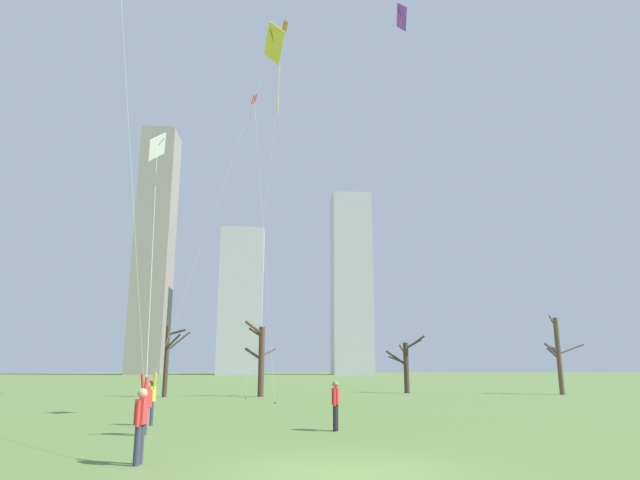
# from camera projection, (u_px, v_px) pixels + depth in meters

# --- Properties ---
(ground_plane) EXTENTS (400.00, 400.00, 0.00)m
(ground_plane) POSITION_uv_depth(u_px,v_px,m) (344.00, 472.00, 11.11)
(ground_plane) COLOR #5B7A3D
(kite_flyer_midfield_center_yellow) EXTENTS (4.83, 4.33, 14.38)m
(kite_flyer_midfield_center_yellow) POSITION_uv_depth(u_px,v_px,m) (183.00, 308.00, 20.12)
(kite_flyer_midfield_center_yellow) COLOR #33384C
(kite_flyer_midfield_center_yellow) RESTS_ON ground
(kite_flyer_foreground_right_pink) EXTENTS (1.39, 5.81, 17.67)m
(kite_flyer_foreground_right_pink) POSITION_uv_depth(u_px,v_px,m) (141.00, 330.00, 17.06)
(kite_flyer_foreground_right_pink) COLOR #726656
(kite_flyer_foreground_right_pink) RESTS_ON ground
(kite_flyer_midfield_left_white) EXTENTS (2.45, 9.58, 11.61)m
(kite_flyer_midfield_left_white) POSITION_uv_depth(u_px,v_px,m) (147.00, 322.00, 14.54)
(kite_flyer_midfield_left_white) COLOR #33384C
(kite_flyer_midfield_left_white) RESTS_ON ground
(bystander_far_off_by_trees) EXTENTS (0.29, 0.49, 1.62)m
(bystander_far_off_by_trees) POSITION_uv_depth(u_px,v_px,m) (336.00, 403.00, 18.43)
(bystander_far_off_by_trees) COLOR black
(bystander_far_off_by_trees) RESTS_ON ground
(distant_kite_drifting_right_purple) EXTENTS (2.84, 5.77, 17.88)m
(distant_kite_drifting_right_purple) POSITION_uv_depth(u_px,v_px,m) (397.00, 42.00, 24.40)
(distant_kite_drifting_right_purple) COLOR purple
(distant_kite_drifting_right_purple) RESTS_ON ground
(distant_kite_high_overhead_red) EXTENTS (2.25, 6.10, 22.70)m
(distant_kite_high_overhead_red) POSITION_uv_depth(u_px,v_px,m) (256.00, 120.00, 41.22)
(distant_kite_high_overhead_red) COLOR red
(distant_kite_high_overhead_red) RESTS_ON ground
(distant_kite_low_near_trees_orange) EXTENTS (2.45, 3.15, 26.76)m
(distant_kite_low_near_trees_orange) POSITION_uv_depth(u_px,v_px,m) (281.00, 65.00, 39.48)
(distant_kite_low_near_trees_orange) COLOR orange
(distant_kite_low_near_trees_orange) RESTS_ON ground
(bare_tree_leftmost) EXTENTS (2.75, 1.90, 6.17)m
(bare_tree_leftmost) POSITION_uv_depth(u_px,v_px,m) (558.00, 354.00, 42.71)
(bare_tree_leftmost) COLOR brown
(bare_tree_leftmost) RESTS_ON ground
(bare_tree_center) EXTENTS (1.70, 1.39, 4.95)m
(bare_tree_center) POSITION_uv_depth(u_px,v_px,m) (168.00, 358.00, 39.16)
(bare_tree_center) COLOR #423326
(bare_tree_center) RESTS_ON ground
(bare_tree_far_right_edge) EXTENTS (2.91, 2.80, 4.59)m
(bare_tree_far_right_edge) POSITION_uv_depth(u_px,v_px,m) (406.00, 364.00, 44.86)
(bare_tree_far_right_edge) COLOR #423326
(bare_tree_far_right_edge) RESTS_ON ground
(bare_tree_rightmost) EXTENTS (2.31, 2.23, 5.33)m
(bare_tree_rightmost) POSITION_uv_depth(u_px,v_px,m) (260.00, 357.00, 39.75)
(bare_tree_rightmost) COLOR #4C3828
(bare_tree_rightmost) RESTS_ON ground
(skyline_wide_slab) EXTENTS (11.92, 9.35, 40.04)m
(skyline_wide_slab) POSITION_uv_depth(u_px,v_px,m) (241.00, 300.00, 151.92)
(skyline_wide_slab) COLOR #B2B2B7
(skyline_wide_slab) RESTS_ON ground
(skyline_mid_tower_left) EXTENTS (10.84, 10.54, 50.43)m
(skyline_mid_tower_left) POSITION_uv_depth(u_px,v_px,m) (351.00, 283.00, 154.35)
(skyline_mid_tower_left) COLOR #B2B2B7
(skyline_mid_tower_left) RESTS_ON ground
(skyline_tall_tower) EXTENTS (9.45, 11.80, 69.70)m
(skyline_tall_tower) POSITION_uv_depth(u_px,v_px,m) (155.00, 248.00, 155.39)
(skyline_tall_tower) COLOR gray
(skyline_tall_tower) RESTS_ON ground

